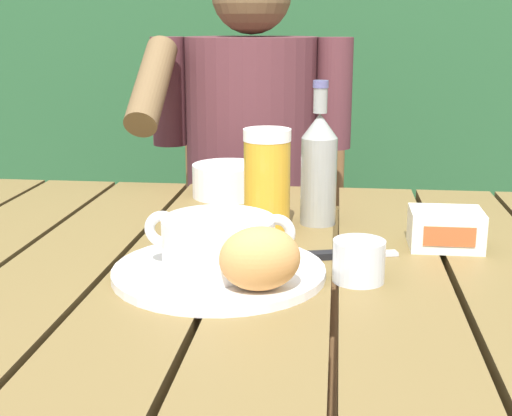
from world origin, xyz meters
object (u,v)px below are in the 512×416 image
at_px(table_knife, 339,255).
at_px(beer_bottle, 319,166).
at_px(chair_near_diner, 258,243).
at_px(bread_roll, 260,259).
at_px(person_eating, 249,164).
at_px(butter_tub, 446,229).
at_px(soup_bowl, 219,242).
at_px(diner_bowl, 228,180).
at_px(water_glass_small, 359,261).
at_px(beer_glass, 267,180).
at_px(serving_plate, 219,272).

bearing_deg(table_knife, beer_bottle, 101.35).
xyz_separation_m(chair_near_diner, bread_roll, (0.12, -1.06, 0.32)).
distance_m(person_eating, butter_tub, 0.74).
distance_m(chair_near_diner, person_eating, 0.33).
relative_size(soup_bowl, bread_roll, 1.70).
relative_size(beer_bottle, diner_bowl, 1.71).
distance_m(butter_tub, diner_bowl, 0.47).
bearing_deg(person_eating, water_glass_small, -72.77).
xyz_separation_m(soup_bowl, table_knife, (0.16, 0.10, -0.04)).
bearing_deg(soup_bowl, beer_glass, 79.12).
distance_m(soup_bowl, butter_tub, 0.36).
relative_size(beer_bottle, water_glass_small, 3.48).
distance_m(bread_roll, table_knife, 0.20).
height_order(chair_near_diner, beer_glass, chair_near_diner).
distance_m(beer_bottle, butter_tub, 0.24).
relative_size(beer_glass, water_glass_small, 2.43).
bearing_deg(beer_bottle, soup_bowl, -114.34).
distance_m(serving_plate, butter_tub, 0.36).
bearing_deg(diner_bowl, butter_tub, -37.55).
height_order(person_eating, beer_bottle, person_eating).
bearing_deg(butter_tub, diner_bowl, 142.45).
bearing_deg(soup_bowl, chair_near_diner, 93.24).
distance_m(beer_glass, beer_bottle, 0.10).
relative_size(chair_near_diner, butter_tub, 8.47).
bearing_deg(bread_roll, table_knife, 60.20).
distance_m(soup_bowl, bread_roll, 0.10).
xyz_separation_m(soup_bowl, beer_glass, (0.04, 0.22, 0.04)).
height_order(beer_glass, table_knife, beer_glass).
relative_size(soup_bowl, table_knife, 1.39).
height_order(serving_plate, table_knife, serving_plate).
bearing_deg(diner_bowl, soup_bowl, -82.95).
height_order(chair_near_diner, soup_bowl, chair_near_diner).
relative_size(chair_near_diner, table_knife, 6.27).
bearing_deg(beer_bottle, person_eating, 109.51).
xyz_separation_m(person_eating, bread_roll, (0.12, -0.87, 0.05)).
xyz_separation_m(chair_near_diner, soup_bowl, (0.06, -0.99, 0.31)).
bearing_deg(table_knife, water_glass_small, -74.54).
bearing_deg(soup_bowl, table_knife, 30.64).
relative_size(serving_plate, butter_tub, 2.68).
height_order(beer_bottle, butter_tub, beer_bottle).
height_order(soup_bowl, water_glass_small, soup_bowl).
relative_size(serving_plate, table_knife, 1.98).
bearing_deg(beer_bottle, butter_tub, -29.80).
relative_size(chair_near_diner, serving_plate, 3.16).
relative_size(bread_roll, beer_bottle, 0.49).
relative_size(person_eating, serving_plate, 4.30).
bearing_deg(table_knife, person_eating, 107.46).
relative_size(chair_near_diner, beer_bottle, 3.77).
xyz_separation_m(bread_roll, beer_glass, (-0.02, 0.30, 0.03)).
bearing_deg(table_knife, soup_bowl, -149.36).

